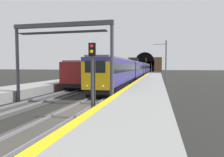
{
  "coord_description": "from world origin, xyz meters",
  "views": [
    {
      "loc": [
        -13.52,
        -5.58,
        3.14
      ],
      "look_at": [
        11.59,
        0.15,
        1.58
      ],
      "focal_mm": 32.86,
      "sensor_mm": 36.0,
      "label": 1
    }
  ],
  "objects_px": {
    "train_main_approaching": "(139,69)",
    "overhead_signal_gantry": "(62,42)",
    "train_adjacent_platform": "(110,70)",
    "railway_signal_far": "(151,66)",
    "railway_signal_near": "(92,75)",
    "catenary_mast_far": "(166,62)",
    "railway_signal_mid": "(146,65)"
  },
  "relations": [
    {
      "from": "railway_signal_far",
      "to": "train_main_approaching",
      "type": "bearing_deg",
      "value": -2.14
    },
    {
      "from": "railway_signal_near",
      "to": "overhead_signal_gantry",
      "type": "bearing_deg",
      "value": -137.93
    },
    {
      "from": "railway_signal_near",
      "to": "catenary_mast_far",
      "type": "bearing_deg",
      "value": 168.17
    },
    {
      "from": "train_adjacent_platform",
      "to": "railway_signal_near",
      "type": "relative_size",
      "value": 9.44
    },
    {
      "from": "train_main_approaching",
      "to": "railway_signal_near",
      "type": "bearing_deg",
      "value": 1.98
    },
    {
      "from": "train_adjacent_platform",
      "to": "railway_signal_near",
      "type": "height_order",
      "value": "railway_signal_near"
    },
    {
      "from": "catenary_mast_far",
      "to": "railway_signal_far",
      "type": "bearing_deg",
      "value": 3.68
    },
    {
      "from": "train_main_approaching",
      "to": "overhead_signal_gantry",
      "type": "xyz_separation_m",
      "value": [
        -43.03,
        2.35,
        2.76
      ]
    },
    {
      "from": "railway_signal_far",
      "to": "overhead_signal_gantry",
      "type": "bearing_deg",
      "value": -2.6
    },
    {
      "from": "railway_signal_near",
      "to": "catenary_mast_far",
      "type": "xyz_separation_m",
      "value": [
        22.91,
        -4.8,
        1.09
      ]
    },
    {
      "from": "train_adjacent_platform",
      "to": "catenary_mast_far",
      "type": "height_order",
      "value": "catenary_mast_far"
    },
    {
      "from": "railway_signal_far",
      "to": "catenary_mast_far",
      "type": "height_order",
      "value": "catenary_mast_far"
    },
    {
      "from": "train_main_approaching",
      "to": "catenary_mast_far",
      "type": "xyz_separation_m",
      "value": [
        -24.78,
        -6.66,
        1.36
      ]
    },
    {
      "from": "train_adjacent_platform",
      "to": "overhead_signal_gantry",
      "type": "xyz_separation_m",
      "value": [
        -27.61,
        -2.35,
        2.91
      ]
    },
    {
      "from": "railway_signal_far",
      "to": "overhead_signal_gantry",
      "type": "distance_m",
      "value": 93.05
    },
    {
      "from": "railway_signal_far",
      "to": "overhead_signal_gantry",
      "type": "relative_size",
      "value": 0.58
    },
    {
      "from": "railway_signal_mid",
      "to": "railway_signal_far",
      "type": "bearing_deg",
      "value": -180.0
    },
    {
      "from": "train_adjacent_platform",
      "to": "catenary_mast_far",
      "type": "bearing_deg",
      "value": -129.44
    },
    {
      "from": "train_main_approaching",
      "to": "catenary_mast_far",
      "type": "height_order",
      "value": "catenary_mast_far"
    },
    {
      "from": "railway_signal_near",
      "to": "railway_signal_far",
      "type": "relative_size",
      "value": 0.87
    },
    {
      "from": "railway_signal_mid",
      "to": "overhead_signal_gantry",
      "type": "bearing_deg",
      "value": -5.24
    },
    {
      "from": "train_adjacent_platform",
      "to": "railway_signal_far",
      "type": "xyz_separation_m",
      "value": [
        65.32,
        -6.56,
        0.87
      ]
    },
    {
      "from": "train_main_approaching",
      "to": "train_adjacent_platform",
      "type": "relative_size",
      "value": 1.98
    },
    {
      "from": "railway_signal_mid",
      "to": "overhead_signal_gantry",
      "type": "distance_m",
      "value": 46.11
    },
    {
      "from": "railway_signal_far",
      "to": "railway_signal_mid",
      "type": "bearing_deg",
      "value": 0.0
    },
    {
      "from": "train_main_approaching",
      "to": "railway_signal_far",
      "type": "relative_size",
      "value": 16.24
    },
    {
      "from": "railway_signal_near",
      "to": "catenary_mast_far",
      "type": "distance_m",
      "value": 23.44
    },
    {
      "from": "train_adjacent_platform",
      "to": "railway_signal_far",
      "type": "bearing_deg",
      "value": -5.67
    },
    {
      "from": "catenary_mast_far",
      "to": "train_main_approaching",
      "type": "bearing_deg",
      "value": 15.05
    },
    {
      "from": "railway_signal_near",
      "to": "catenary_mast_far",
      "type": "relative_size",
      "value": 0.61
    },
    {
      "from": "train_adjacent_platform",
      "to": "railway_signal_far",
      "type": "height_order",
      "value": "railway_signal_far"
    },
    {
      "from": "railway_signal_mid",
      "to": "catenary_mast_far",
      "type": "height_order",
      "value": "catenary_mast_far"
    }
  ]
}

